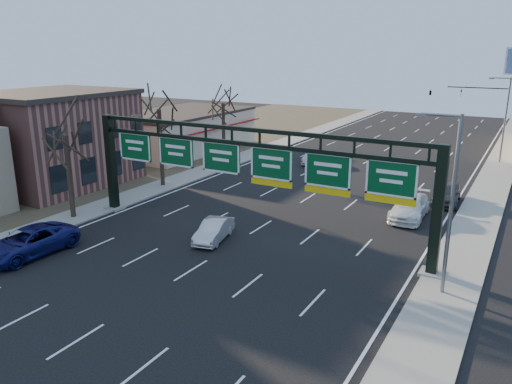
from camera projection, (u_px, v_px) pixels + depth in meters
The scene contains 19 objects.
ground at pixel (168, 285), 25.98m from camera, with size 160.00×160.00×0.00m, color black.
sidewalk_left at pixel (196, 174), 48.75m from camera, with size 3.00×120.00×0.12m, color gray.
sidewalk_right at pixel (479, 215), 36.61m from camera, with size 3.00×120.00×0.12m, color gray.
dirt_strip_left at pixel (106, 161), 54.54m from camera, with size 21.00×120.00×0.06m, color #473D2B.
lane_markings at pixel (318, 192), 42.69m from camera, with size 21.60×120.00×0.01m, color white.
sign_gantry at pixel (248, 168), 31.31m from camera, with size 24.60×1.20×7.20m.
brick_block at pixel (55, 138), 44.22m from camera, with size 10.40×12.40×8.30m.
cream_strip at pixel (181, 131), 59.75m from camera, with size 10.90×18.40×4.70m.
tree_gantry at pixel (63, 120), 34.26m from camera, with size 3.60×3.60×8.48m.
tree_mid at pixel (158, 97), 42.41m from camera, with size 3.60×3.60×9.24m.
tree_far at pixel (223, 93), 50.87m from camera, with size 3.60×3.60×8.86m.
streetlight_near at pixel (450, 196), 23.68m from camera, with size 2.15×0.22×9.00m.
streetlight_far at pixel (504, 116), 52.09m from camera, with size 2.15×0.22×9.00m.
traffic_signal_mast at pixel (458, 97), 67.72m from camera, with size 10.16×0.54×7.00m.
car_blue_suv at pixel (28, 242), 29.50m from camera, with size 2.71×5.88×1.64m, color navy.
car_silver_sedan at pixel (214, 230), 31.86m from camera, with size 1.41×4.05×1.33m, color silver.
car_white_wagon at pixel (410, 207), 36.08m from camera, with size 2.24×5.50×1.60m, color white.
car_grey_far at pixel (446, 193), 39.49m from camera, with size 1.98×4.92×1.68m, color #3A3D3F.
car_silver_distant at pixel (314, 157), 53.06m from camera, with size 1.54×4.43×1.46m, color #A1A1A5.
Camera 1 is at (15.65, -18.28, 11.85)m, focal length 35.00 mm.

